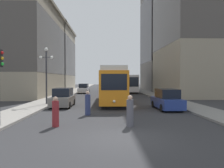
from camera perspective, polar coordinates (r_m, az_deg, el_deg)
ground_plane at (r=10.07m, az=2.25°, el=-14.16°), size 200.00×200.00×0.00m
sidewalk_left at (r=50.21m, az=-9.73°, el=-1.71°), size 2.86×120.00×0.15m
sidewalk_right at (r=50.42m, az=7.44°, el=-1.69°), size 2.86×120.00×0.15m
streetcar at (r=25.39m, az=0.08°, el=-0.03°), size 2.83×14.52×3.89m
transit_bus at (r=44.19m, az=4.38°, el=0.33°), size 2.60×11.95×3.45m
parked_car_left_near at (r=41.86m, az=-7.53°, el=-1.24°), size 1.99×4.87×1.82m
parked_car_left_mid at (r=21.49m, az=-12.88°, el=-3.65°), size 1.92×4.37×1.82m
parked_car_right_far at (r=19.64m, az=14.34°, el=-4.12°), size 1.99×4.47×1.82m
pedestrian_crossing_near at (r=12.59m, az=-14.76°, el=-7.39°), size 0.38×0.38×1.70m
pedestrian_crossing_far at (r=12.31m, az=4.81°, el=-7.39°), size 0.40×0.40×1.77m
pedestrian_on_sidewalk at (r=16.15m, az=-6.47°, el=-5.28°), size 0.40×0.40×1.80m
lamp_post_left_near at (r=22.98m, az=-17.04°, el=4.30°), size 1.41×0.36×5.76m
building_left_corner at (r=54.61m, az=-17.87°, el=6.49°), size 13.90×16.56×15.00m
building_left_midblock at (r=38.84m, az=-23.53°, el=8.47°), size 12.39×19.39×14.85m
building_right_corner at (r=54.26m, az=14.41°, el=13.01°), size 11.09×14.63×26.67m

